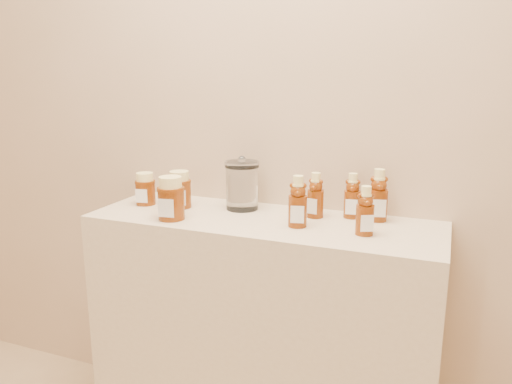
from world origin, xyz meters
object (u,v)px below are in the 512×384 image
at_px(honey_jar_left, 145,189).
at_px(glass_canister, 242,183).
at_px(bear_bottle_back_left, 316,192).
at_px(bear_bottle_front_left, 298,198).
at_px(display_table, 262,338).

height_order(honey_jar_left, glass_canister, glass_canister).
xyz_separation_m(bear_bottle_back_left, bear_bottle_front_left, (-0.03, -0.12, 0.01)).
height_order(bear_bottle_back_left, glass_canister, glass_canister).
relative_size(bear_bottle_back_left, bear_bottle_front_left, 0.93).
xyz_separation_m(bear_bottle_back_left, honey_jar_left, (-0.64, -0.07, -0.03)).
distance_m(bear_bottle_back_left, honey_jar_left, 0.64).
distance_m(display_table, glass_canister, 0.57).
bearing_deg(bear_bottle_back_left, honey_jar_left, -162.50).
xyz_separation_m(bear_bottle_front_left, glass_canister, (-0.25, 0.13, 0.00)).
distance_m(bear_bottle_back_left, bear_bottle_front_left, 0.13).
xyz_separation_m(display_table, honey_jar_left, (-0.48, 0.02, 0.51)).
bearing_deg(honey_jar_left, bear_bottle_back_left, -3.88).
relative_size(bear_bottle_front_left, honey_jar_left, 1.56).
bearing_deg(honey_jar_left, display_table, -12.48).
bearing_deg(display_table, glass_canister, 140.52).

